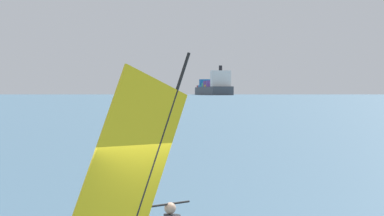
% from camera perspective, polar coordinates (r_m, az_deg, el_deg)
% --- Properties ---
extents(cargo_ship, '(49.62, 151.30, 34.94)m').
position_cam_1_polar(cargo_ship, '(804.29, 1.90, 1.77)').
color(cargo_ship, '#3F444C').
rests_on(cargo_ship, ground_plane).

